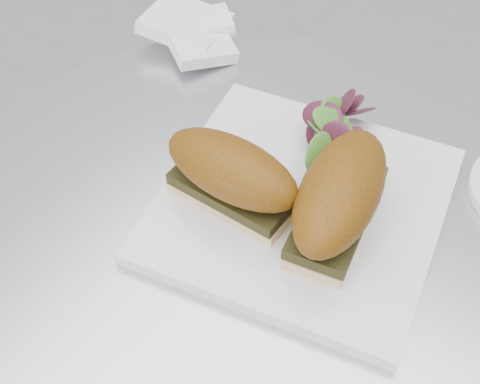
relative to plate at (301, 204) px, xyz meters
name	(u,v)px	position (x,y,z in m)	size (l,w,h in m)	color
table	(245,341)	(-0.03, -0.06, -0.25)	(0.70, 0.70, 0.73)	silver
plate	(301,204)	(0.00, 0.00, 0.00)	(0.29, 0.29, 0.02)	white
sandwich_left	(232,175)	(-0.06, -0.05, 0.05)	(0.16, 0.07, 0.08)	#DCB689
sandwich_right	(340,197)	(0.05, -0.01, 0.05)	(0.11, 0.19, 0.08)	#DCB689
salad	(333,132)	(-0.02, 0.09, 0.03)	(0.10, 0.10, 0.05)	#40822A
napkin	(193,40)	(-0.28, 0.16, 0.00)	(0.14, 0.14, 0.02)	white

